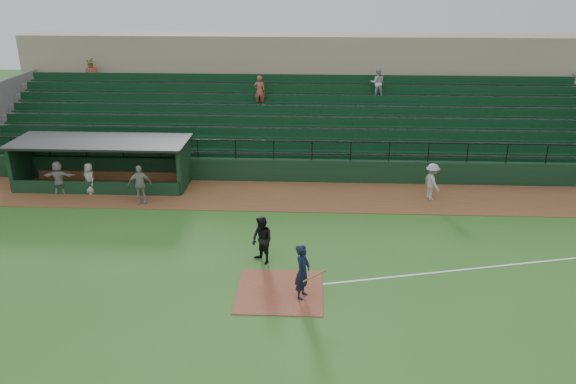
{
  "coord_description": "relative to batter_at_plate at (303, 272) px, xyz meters",
  "views": [
    {
      "loc": [
        1.13,
        -18.19,
        10.46
      ],
      "look_at": [
        0.0,
        5.0,
        1.4
      ],
      "focal_mm": 35.52,
      "sensor_mm": 36.0,
      "label": 1
    }
  ],
  "objects": [
    {
      "name": "umpire",
      "position": [
        -1.59,
        2.45,
        -0.06
      ],
      "size": [
        1.13,
        1.14,
        1.86
      ],
      "primitive_type": "imported",
      "rotation": [
        0.0,
        0.0,
        -0.81
      ],
      "color": "black",
      "rests_on": "ground"
    },
    {
      "name": "dugout_player_a",
      "position": [
        -7.94,
        8.06,
        -0.02
      ],
      "size": [
        1.18,
        0.73,
        1.88
      ],
      "primitive_type": "imported",
      "rotation": [
        0.0,
        0.0,
        0.26
      ],
      "color": "gray",
      "rests_on": "warning_track"
    },
    {
      "name": "dugout_player_c",
      "position": [
        -12.33,
        9.09,
        -0.12
      ],
      "size": [
        1.6,
        0.59,
        1.7
      ],
      "primitive_type": "imported",
      "rotation": [
        0.0,
        0.0,
        3.2
      ],
      "color": "#A39E99",
      "rests_on": "warning_track"
    },
    {
      "name": "ground",
      "position": [
        -0.8,
        1.31,
        -0.99
      ],
      "size": [
        90.0,
        90.0,
        0.0
      ],
      "primitive_type": "plane",
      "color": "#2A5E1E",
      "rests_on": "ground"
    },
    {
      "name": "stadium_structure",
      "position": [
        -0.8,
        17.77,
        1.31
      ],
      "size": [
        38.0,
        13.08,
        6.4
      ],
      "color": "black",
      "rests_on": "ground"
    },
    {
      "name": "dugout_player_b",
      "position": [
        -10.8,
        9.18,
        -0.17
      ],
      "size": [
        0.91,
        0.89,
        1.58
      ],
      "primitive_type": "imported",
      "rotation": [
        0.0,
        0.0,
        -0.73
      ],
      "color": "#A39D99",
      "rests_on": "warning_track"
    },
    {
      "name": "runner",
      "position": [
        6.03,
        9.2,
        -0.06
      ],
      "size": [
        1.02,
        1.32,
        1.81
      ],
      "primitive_type": "imported",
      "rotation": [
        0.0,
        0.0,
        1.9
      ],
      "color": "#A8A39D",
      "rests_on": "warning_track"
    },
    {
      "name": "warning_track",
      "position": [
        -0.8,
        9.31,
        -0.98
      ],
      "size": [
        40.0,
        4.0,
        0.03
      ],
      "primitive_type": "cube",
      "color": "brown",
      "rests_on": "ground"
    },
    {
      "name": "dugout",
      "position": [
        -10.55,
        10.87,
        0.34
      ],
      "size": [
        8.9,
        3.2,
        2.42
      ],
      "color": "black",
      "rests_on": "ground"
    },
    {
      "name": "foul_line",
      "position": [
        7.2,
        2.51,
        -0.99
      ],
      "size": [
        17.49,
        4.44,
        0.01
      ],
      "primitive_type": "cube",
      "rotation": [
        0.0,
        0.0,
        0.24
      ],
      "color": "white",
      "rests_on": "ground"
    },
    {
      "name": "home_plate_dirt",
      "position": [
        -0.8,
        0.31,
        -0.98
      ],
      "size": [
        3.0,
        3.0,
        0.03
      ],
      "primitive_type": "cube",
      "color": "brown",
      "rests_on": "ground"
    },
    {
      "name": "batter_at_plate",
      "position": [
        0.0,
        0.0,
        0.0
      ],
      "size": [
        1.14,
        0.84,
        1.99
      ],
      "color": "black",
      "rests_on": "ground"
    }
  ]
}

